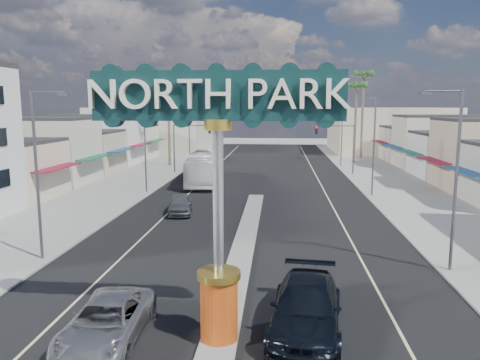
% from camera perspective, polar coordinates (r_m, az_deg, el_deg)
% --- Properties ---
extents(ground, '(160.00, 160.00, 0.00)m').
position_cam_1_polar(ground, '(44.00, 2.07, -1.78)').
color(ground, gray).
rests_on(ground, ground).
extents(road, '(20.00, 120.00, 0.01)m').
position_cam_1_polar(road, '(43.99, 2.07, -1.78)').
color(road, black).
rests_on(road, ground).
extents(median_island, '(1.30, 30.00, 0.16)m').
position_cam_1_polar(median_island, '(28.43, 0.54, -7.60)').
color(median_island, gray).
rests_on(median_island, ground).
extents(sidewalk_left, '(8.00, 120.00, 0.12)m').
position_cam_1_polar(sidewalk_left, '(46.76, -15.34, -1.39)').
color(sidewalk_left, gray).
rests_on(sidewalk_left, ground).
extents(sidewalk_right, '(8.00, 120.00, 0.12)m').
position_cam_1_polar(sidewalk_right, '(45.55, 19.96, -1.88)').
color(sidewalk_right, gray).
rests_on(sidewalk_right, ground).
extents(storefront_row_left, '(12.00, 42.00, 6.00)m').
position_cam_1_polar(storefront_row_left, '(62.12, -20.05, 3.61)').
color(storefront_row_left, beige).
rests_on(storefront_row_left, ground).
extents(storefront_row_right, '(12.00, 42.00, 6.00)m').
position_cam_1_polar(storefront_row_right, '(60.56, 26.08, 3.12)').
color(storefront_row_right, '#B7B29E').
rests_on(storefront_row_right, ground).
extents(backdrop_far_left, '(20.00, 20.00, 8.00)m').
position_cam_1_polar(backdrop_far_left, '(91.49, -10.52, 6.16)').
color(backdrop_far_left, '#B7B29E').
rests_on(backdrop_far_left, ground).
extents(backdrop_far_right, '(20.00, 20.00, 8.00)m').
position_cam_1_polar(backdrop_far_right, '(90.52, 17.60, 5.86)').
color(backdrop_far_right, beige).
rests_on(backdrop_far_right, ground).
extents(gateway_sign, '(8.20, 1.50, 9.15)m').
position_cam_1_polar(gateway_sign, '(15.46, -2.70, 0.59)').
color(gateway_sign, red).
rests_on(gateway_sign, median_island).
extents(traffic_signal_left, '(5.09, 0.45, 6.00)m').
position_cam_1_polar(traffic_signal_left, '(58.39, -6.32, 5.04)').
color(traffic_signal_left, '#47474C').
rests_on(traffic_signal_left, ground).
extents(traffic_signal_right, '(5.09, 0.45, 6.00)m').
position_cam_1_polar(traffic_signal_right, '(57.76, 11.93, 4.86)').
color(traffic_signal_right, '#47474C').
rests_on(traffic_signal_right, ground).
extents(streetlight_l_near, '(2.03, 0.22, 9.00)m').
position_cam_1_polar(streetlight_l_near, '(26.49, -23.27, 1.47)').
color(streetlight_l_near, '#47474C').
rests_on(streetlight_l_near, ground).
extents(streetlight_l_mid, '(2.03, 0.22, 9.00)m').
position_cam_1_polar(streetlight_l_mid, '(45.04, -11.32, 4.80)').
color(streetlight_l_mid, '#47474C').
rests_on(streetlight_l_mid, ground).
extents(streetlight_l_far, '(2.03, 0.22, 9.00)m').
position_cam_1_polar(streetlight_l_far, '(66.43, -6.07, 6.19)').
color(streetlight_l_far, '#47474C').
rests_on(streetlight_l_far, ground).
extents(streetlight_r_near, '(2.03, 0.22, 9.00)m').
position_cam_1_polar(streetlight_r_near, '(24.87, 24.55, 0.95)').
color(streetlight_r_near, '#47474C').
rests_on(streetlight_r_near, ground).
extents(streetlight_r_mid, '(2.03, 0.22, 9.00)m').
position_cam_1_polar(streetlight_r_mid, '(44.11, 15.82, 4.55)').
color(streetlight_r_mid, '#47474C').
rests_on(streetlight_r_mid, ground).
extents(streetlight_r_far, '(2.03, 0.22, 9.00)m').
position_cam_1_polar(streetlight_r_far, '(65.80, 12.18, 6.02)').
color(streetlight_r_far, '#47474C').
rests_on(streetlight_r_far, ground).
extents(palm_left_far, '(2.60, 2.60, 13.10)m').
position_cam_1_polar(palm_left_far, '(65.02, -8.78, 11.75)').
color(palm_left_far, brown).
rests_on(palm_left_far, ground).
extents(palm_right_mid, '(2.60, 2.60, 12.10)m').
position_cam_1_polar(palm_right_mid, '(70.10, 14.02, 10.65)').
color(palm_right_mid, brown).
rests_on(palm_right_mid, ground).
extents(palm_right_far, '(2.60, 2.60, 14.10)m').
position_cam_1_polar(palm_right_far, '(76.42, 14.86, 11.79)').
color(palm_right_far, brown).
rests_on(palm_right_far, ground).
extents(suv_left, '(2.59, 5.39, 1.48)m').
position_cam_1_polar(suv_left, '(17.69, -15.96, -16.25)').
color(suv_left, '#A0A0A5').
rests_on(suv_left, ground).
extents(suv_right, '(3.15, 6.39, 1.79)m').
position_cam_1_polar(suv_right, '(17.88, 8.06, -15.17)').
color(suv_right, black).
rests_on(suv_right, ground).
extents(car_parked_left, '(2.30, 4.49, 1.46)m').
position_cam_1_polar(car_parked_left, '(36.30, -7.27, -2.97)').
color(car_parked_left, '#5C5D61').
rests_on(car_parked_left, ground).
extents(city_bus, '(3.80, 12.22, 3.35)m').
position_cam_1_polar(city_bus, '(50.33, -4.54, 1.48)').
color(city_bus, white).
rests_on(city_bus, ground).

